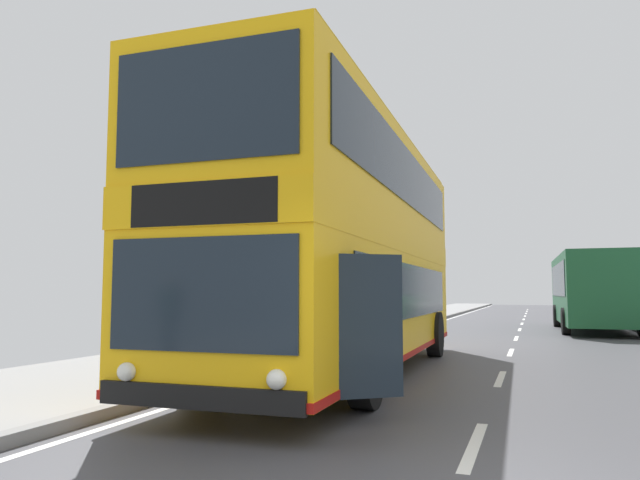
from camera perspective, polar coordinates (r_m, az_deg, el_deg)
double_decker_bus_main at (r=11.16m, az=2.50°, el=-0.89°), size 3.34×10.88×4.43m
background_bus_far_lane at (r=25.68m, az=24.86°, el=-4.36°), size 2.86×9.10×2.94m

